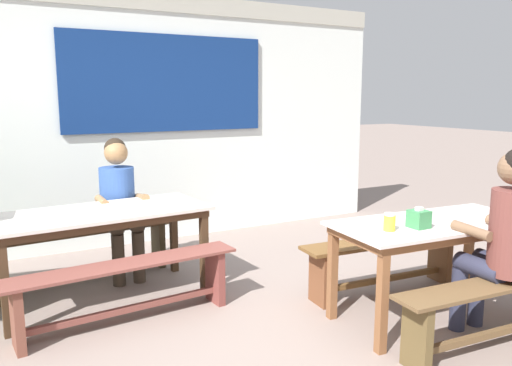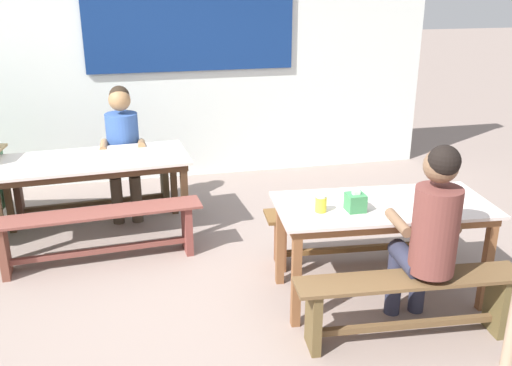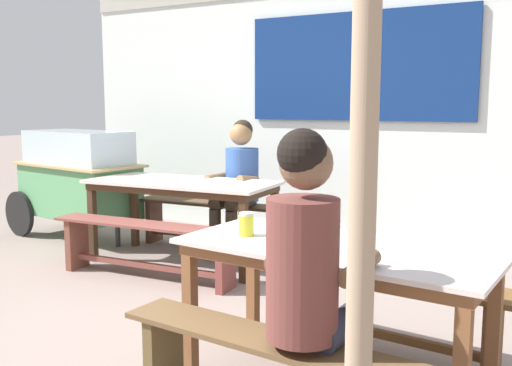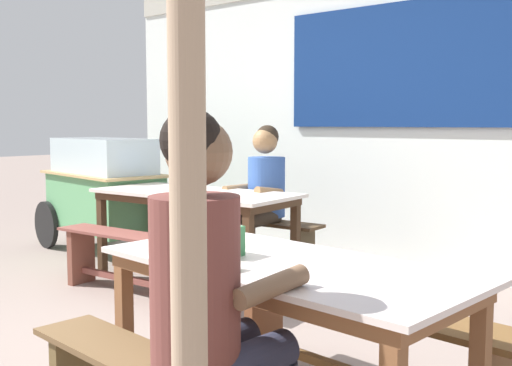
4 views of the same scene
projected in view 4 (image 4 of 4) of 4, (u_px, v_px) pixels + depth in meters
ground_plane at (138, 347)px, 3.54m from camera, size 40.00×40.00×0.00m
backdrop_wall at (378, 106)px, 5.51m from camera, size 6.22×0.23×2.76m
dining_table_far at (195, 200)px, 4.93m from camera, size 1.74×0.87×0.75m
dining_table_near at (283, 281)px, 2.43m from camera, size 1.58×0.82×0.75m
bench_far_back at (237, 235)px, 5.42m from camera, size 1.67×0.39×0.46m
bench_far_front at (145, 258)px, 4.52m from camera, size 1.72×0.40×0.46m
bench_near_back at (362, 334)px, 2.86m from camera, size 1.52×0.40×0.46m
food_cart at (103, 187)px, 6.09m from camera, size 1.81×0.93×1.14m
person_near_front at (211, 287)px, 1.98m from camera, size 0.42×0.52×1.34m
person_center_facing at (261, 190)px, 5.14m from camera, size 0.43×0.55×1.28m
tissue_box at (224, 241)px, 2.51m from camera, size 0.12×0.13×0.15m
condiment_jar at (190, 234)px, 2.69m from camera, size 0.08×0.08×0.12m
wooden_support_post at (188, 243)px, 1.39m from camera, size 0.08×0.08×2.04m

